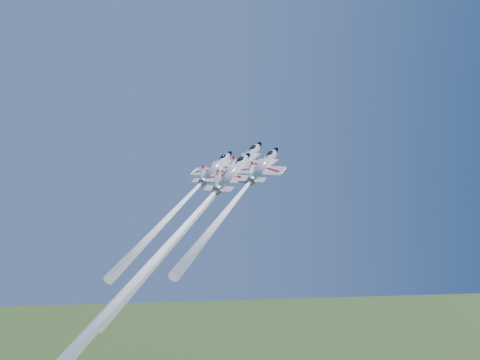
{
  "coord_description": "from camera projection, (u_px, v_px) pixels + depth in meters",
  "views": [
    {
      "loc": [
        -15.61,
        -116.19,
        85.77
      ],
      "look_at": [
        0.0,
        0.0,
        88.08
      ],
      "focal_mm": 40.0,
      "sensor_mm": 36.0,
      "label": 1
    }
  ],
  "objects": [
    {
      "name": "jet_right",
      "position": [
        238.0,
        197.0,
        103.73
      ],
      "size": [
        21.25,
        32.47,
        31.64
      ],
      "rotation": [
        0.5,
        0.06,
        -0.56
      ],
      "color": "silver"
    },
    {
      "name": "jet_slot",
      "position": [
        181.0,
        230.0,
        95.95
      ],
      "size": [
        28.95,
        44.95,
        46.29
      ],
      "rotation": [
        0.5,
        0.06,
        -0.56
      ],
      "color": "silver"
    },
    {
      "name": "jet_lead",
      "position": [
        204.0,
        207.0,
        105.09
      ],
      "size": [
        27.65,
        42.89,
        43.83
      ],
      "rotation": [
        0.5,
        0.06,
        -0.56
      ],
      "color": "silver"
    },
    {
      "name": "jet_left",
      "position": [
        185.0,
        200.0,
        107.44
      ],
      "size": [
        21.44,
        32.9,
        32.45
      ],
      "rotation": [
        0.5,
        0.06,
        -0.56
      ],
      "color": "silver"
    }
  ]
}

